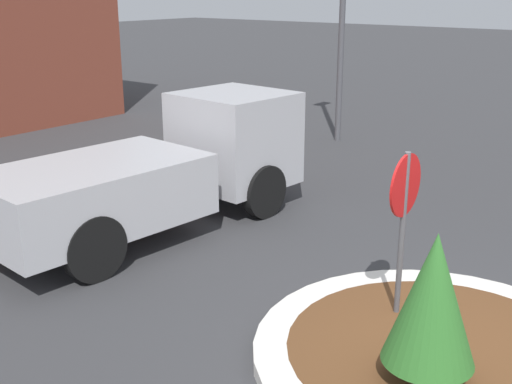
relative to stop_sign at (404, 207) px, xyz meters
The scene contains 5 objects.
ground_plane 1.82m from the stop_sign, 121.39° to the right, with size 120.00×120.00×0.00m, color #38383A.
traffic_island 1.75m from the stop_sign, 121.39° to the right, with size 4.27×4.27×0.17m.
stop_sign is the anchor object (origin of this frame).
island_shrub 1.55m from the stop_sign, 142.59° to the right, with size 0.94×0.94×1.64m.
utility_truck 4.81m from the stop_sign, 81.90° to the left, with size 5.99×2.47×2.18m.
Camera 1 is at (-6.27, -2.23, 4.06)m, focal length 45.00 mm.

